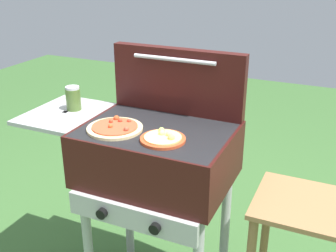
{
  "coord_description": "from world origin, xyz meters",
  "views": [
    {
      "loc": [
        0.71,
        -1.45,
        1.59
      ],
      "look_at": [
        0.05,
        0.0,
        0.92
      ],
      "focal_mm": 44.31,
      "sensor_mm": 36.0,
      "label": 1
    }
  ],
  "objects_px": {
    "pizza_pepperoni": "(115,128)",
    "prep_table": "(307,246)",
    "pizza_cheese": "(163,138)",
    "grill": "(154,159)",
    "sauce_jar": "(73,98)"
  },
  "relations": [
    {
      "from": "pizza_cheese",
      "to": "prep_table",
      "type": "relative_size",
      "value": 0.26
    },
    {
      "from": "pizza_pepperoni",
      "to": "sauce_jar",
      "type": "height_order",
      "value": "sauce_jar"
    },
    {
      "from": "pizza_pepperoni",
      "to": "pizza_cheese",
      "type": "bearing_deg",
      "value": -4.04
    },
    {
      "from": "grill",
      "to": "sauce_jar",
      "type": "relative_size",
      "value": 8.46
    },
    {
      "from": "pizza_cheese",
      "to": "grill",
      "type": "bearing_deg",
      "value": 132.77
    },
    {
      "from": "grill",
      "to": "prep_table",
      "type": "distance_m",
      "value": 0.72
    },
    {
      "from": "sauce_jar",
      "to": "grill",
      "type": "bearing_deg",
      "value": -6.25
    },
    {
      "from": "pizza_cheese",
      "to": "pizza_pepperoni",
      "type": "xyz_separation_m",
      "value": [
        -0.23,
        0.02,
        -0.0
      ]
    },
    {
      "from": "grill",
      "to": "prep_table",
      "type": "height_order",
      "value": "grill"
    },
    {
      "from": "pizza_pepperoni",
      "to": "sauce_jar",
      "type": "distance_m",
      "value": 0.33
    },
    {
      "from": "pizza_cheese",
      "to": "pizza_pepperoni",
      "type": "distance_m",
      "value": 0.23
    },
    {
      "from": "pizza_pepperoni",
      "to": "prep_table",
      "type": "distance_m",
      "value": 0.91
    },
    {
      "from": "sauce_jar",
      "to": "pizza_cheese",
      "type": "bearing_deg",
      "value": -15.15
    },
    {
      "from": "pizza_cheese",
      "to": "sauce_jar",
      "type": "xyz_separation_m",
      "value": [
        -0.53,
        0.14,
        0.05
      ]
    },
    {
      "from": "grill",
      "to": "pizza_pepperoni",
      "type": "bearing_deg",
      "value": -150.85
    }
  ]
}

